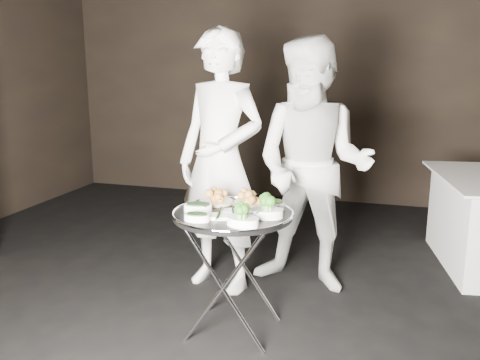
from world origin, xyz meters
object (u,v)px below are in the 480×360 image
(serving_tray, at_px, (233,214))
(waiter_left, at_px, (220,162))
(tray_stand, at_px, (233,267))
(waiter_right, at_px, (313,167))

(serving_tray, distance_m, waiter_left, 0.73)
(tray_stand, bearing_deg, serving_tray, -26.57)
(serving_tray, xyz_separation_m, waiter_right, (0.35, 0.81, 0.16))
(serving_tray, height_order, waiter_left, waiter_left)
(serving_tray, xyz_separation_m, waiter_left, (-0.30, 0.64, 0.19))
(waiter_left, bearing_deg, waiter_right, 30.81)
(serving_tray, bearing_deg, tray_stand, 153.43)
(serving_tray, distance_m, waiter_right, 0.90)
(serving_tray, relative_size, waiter_right, 0.40)
(tray_stand, distance_m, serving_tray, 0.34)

